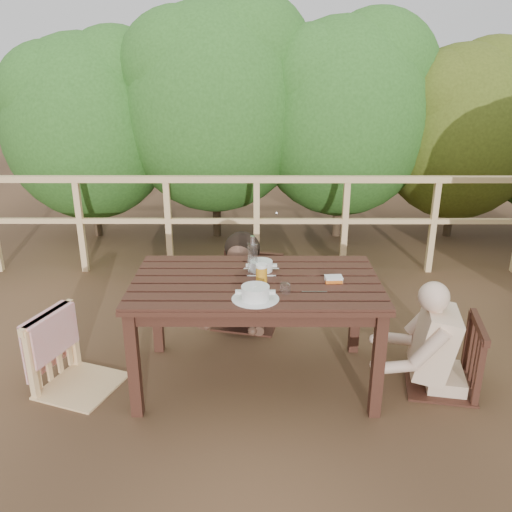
{
  "coord_description": "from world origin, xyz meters",
  "views": [
    {
      "loc": [
        0.01,
        -3.16,
        2.1
      ],
      "look_at": [
        0.0,
        0.05,
        0.9
      ],
      "focal_mm": 37.14,
      "sensor_mm": 36.0,
      "label": 1
    }
  ],
  "objects_px": {
    "beer_glass": "(262,275)",
    "bottle": "(253,256)",
    "table": "(256,332)",
    "diner_right": "(455,303)",
    "tumbler": "(285,289)",
    "soup_near": "(255,294)",
    "soup_far": "(261,267)",
    "butter_tub": "(334,280)",
    "woman": "(247,250)",
    "chair_left": "(74,323)",
    "chair_right": "(447,325)",
    "chair_far": "(247,265)"
  },
  "relations": [
    {
      "from": "beer_glass",
      "to": "bottle",
      "type": "height_order",
      "value": "bottle"
    },
    {
      "from": "table",
      "to": "diner_right",
      "type": "height_order",
      "value": "diner_right"
    },
    {
      "from": "tumbler",
      "to": "bottle",
      "type": "bearing_deg",
      "value": 122.16
    },
    {
      "from": "soup_near",
      "to": "tumbler",
      "type": "height_order",
      "value": "soup_near"
    },
    {
      "from": "soup_far",
      "to": "butter_tub",
      "type": "height_order",
      "value": "soup_far"
    },
    {
      "from": "diner_right",
      "to": "woman",
      "type": "bearing_deg",
      "value": 65.32
    },
    {
      "from": "chair_left",
      "to": "bottle",
      "type": "height_order",
      "value": "bottle"
    },
    {
      "from": "chair_right",
      "to": "bottle",
      "type": "height_order",
      "value": "bottle"
    },
    {
      "from": "beer_glass",
      "to": "chair_left",
      "type": "bearing_deg",
      "value": -178.41
    },
    {
      "from": "bottle",
      "to": "soup_near",
      "type": "bearing_deg",
      "value": -87.2
    },
    {
      "from": "chair_far",
      "to": "diner_right",
      "type": "distance_m",
      "value": 1.66
    },
    {
      "from": "chair_left",
      "to": "diner_right",
      "type": "height_order",
      "value": "diner_right"
    },
    {
      "from": "beer_glass",
      "to": "butter_tub",
      "type": "bearing_deg",
      "value": 4.21
    },
    {
      "from": "soup_near",
      "to": "soup_far",
      "type": "height_order",
      "value": "soup_near"
    },
    {
      "from": "chair_left",
      "to": "butter_tub",
      "type": "bearing_deg",
      "value": -67.77
    },
    {
      "from": "chair_far",
      "to": "soup_near",
      "type": "height_order",
      "value": "chair_far"
    },
    {
      "from": "table",
      "to": "butter_tub",
      "type": "xyz_separation_m",
      "value": [
        0.5,
        -0.03,
        0.39
      ]
    },
    {
      "from": "soup_near",
      "to": "beer_glass",
      "type": "distance_m",
      "value": 0.23
    },
    {
      "from": "soup_near",
      "to": "diner_right",
      "type": "bearing_deg",
      "value": 9.97
    },
    {
      "from": "chair_far",
      "to": "soup_near",
      "type": "bearing_deg",
      "value": -73.68
    },
    {
      "from": "bottle",
      "to": "butter_tub",
      "type": "height_order",
      "value": "bottle"
    },
    {
      "from": "chair_left",
      "to": "soup_near",
      "type": "bearing_deg",
      "value": -79.49
    },
    {
      "from": "chair_left",
      "to": "chair_far",
      "type": "relative_size",
      "value": 0.95
    },
    {
      "from": "chair_left",
      "to": "chair_right",
      "type": "distance_m",
      "value": 2.44
    },
    {
      "from": "bottle",
      "to": "tumbler",
      "type": "bearing_deg",
      "value": -57.84
    },
    {
      "from": "chair_far",
      "to": "diner_right",
      "type": "xyz_separation_m",
      "value": [
        1.36,
        -0.94,
        0.1
      ]
    },
    {
      "from": "soup_near",
      "to": "soup_far",
      "type": "distance_m",
      "value": 0.45
    },
    {
      "from": "table",
      "to": "butter_tub",
      "type": "bearing_deg",
      "value": -3.36
    },
    {
      "from": "chair_left",
      "to": "bottle",
      "type": "relative_size",
      "value": 3.55
    },
    {
      "from": "bottle",
      "to": "butter_tub",
      "type": "distance_m",
      "value": 0.55
    },
    {
      "from": "table",
      "to": "beer_glass",
      "type": "xyz_separation_m",
      "value": [
        0.04,
        -0.06,
        0.44
      ]
    },
    {
      "from": "woman",
      "to": "beer_glass",
      "type": "bearing_deg",
      "value": 109.35
    },
    {
      "from": "table",
      "to": "chair_right",
      "type": "height_order",
      "value": "chair_right"
    },
    {
      "from": "butter_tub",
      "to": "beer_glass",
      "type": "bearing_deg",
      "value": -179.31
    },
    {
      "from": "chair_far",
      "to": "butter_tub",
      "type": "bearing_deg",
      "value": -44.76
    },
    {
      "from": "table",
      "to": "butter_tub",
      "type": "distance_m",
      "value": 0.64
    },
    {
      "from": "tumbler",
      "to": "butter_tub",
      "type": "distance_m",
      "value": 0.37
    },
    {
      "from": "table",
      "to": "bottle",
      "type": "relative_size",
      "value": 5.83
    },
    {
      "from": "diner_right",
      "to": "tumbler",
      "type": "relative_size",
      "value": 16.09
    },
    {
      "from": "diner_right",
      "to": "butter_tub",
      "type": "xyz_separation_m",
      "value": [
        -0.79,
        0.04,
        0.15
      ]
    },
    {
      "from": "chair_left",
      "to": "soup_near",
      "type": "distance_m",
      "value": 1.24
    },
    {
      "from": "woman",
      "to": "tumbler",
      "type": "height_order",
      "value": "woman"
    },
    {
      "from": "table",
      "to": "tumbler",
      "type": "distance_m",
      "value": 0.49
    },
    {
      "from": "diner_right",
      "to": "soup_near",
      "type": "height_order",
      "value": "diner_right"
    },
    {
      "from": "bottle",
      "to": "chair_far",
      "type": "bearing_deg",
      "value": 93.88
    },
    {
      "from": "table",
      "to": "tumbler",
      "type": "height_order",
      "value": "tumbler"
    },
    {
      "from": "chair_left",
      "to": "chair_far",
      "type": "bearing_deg",
      "value": -28.96
    },
    {
      "from": "chair_right",
      "to": "bottle",
      "type": "bearing_deg",
      "value": -87.31
    },
    {
      "from": "chair_right",
      "to": "soup_far",
      "type": "relative_size",
      "value": 3.69
    },
    {
      "from": "diner_right",
      "to": "soup_far",
      "type": "bearing_deg",
      "value": 90.47
    }
  ]
}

